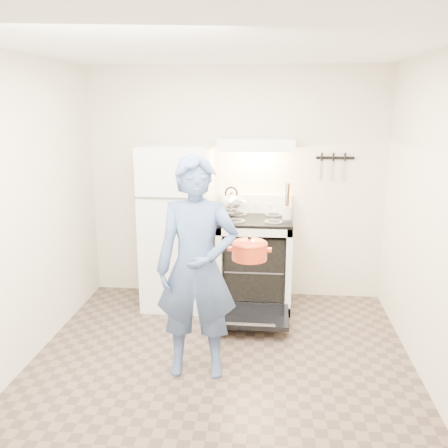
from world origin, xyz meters
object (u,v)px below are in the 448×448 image
Objects in this scene: stove_body at (255,263)px; person at (197,269)px; refrigerator at (178,226)px; tea_kettle at (231,201)px; dutch_oven at (249,252)px.

person is (-0.40, -1.42, 0.42)m from stove_body.
stove_body is at bearing 1.77° from refrigerator.
refrigerator reaches higher than tea_kettle.
refrigerator is 5.53× the size of tea_kettle.
tea_kettle is at bearing 157.52° from stove_body.
refrigerator is 4.75× the size of dutch_oven.
person reaches higher than refrigerator.
stove_body is at bearing -22.48° from tea_kettle.
dutch_oven is (0.25, -1.25, -0.16)m from tea_kettle.
stove_body is (0.81, 0.02, -0.39)m from refrigerator.
stove_body is 0.70m from tea_kettle.
dutch_oven is (0.39, 0.28, 0.06)m from person.
tea_kettle reaches higher than dutch_oven.
refrigerator is 1.38m from dutch_oven.
stove_body is 2.99× the size of tea_kettle.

